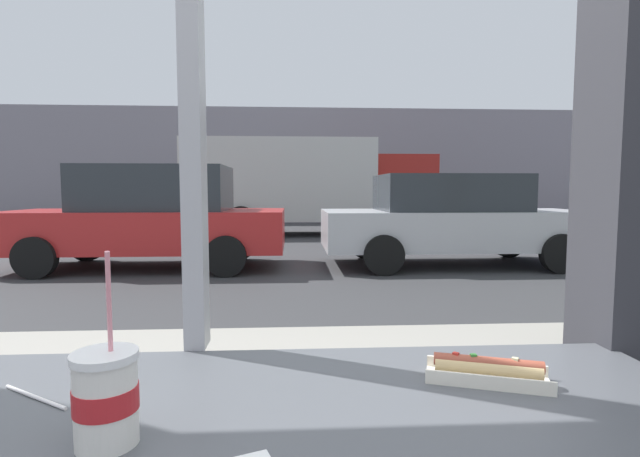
{
  "coord_description": "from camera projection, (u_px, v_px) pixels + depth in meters",
  "views": [
    {
      "loc": [
        0.24,
        -1.08,
        1.33
      ],
      "look_at": [
        0.47,
        2.93,
        1.0
      ],
      "focal_mm": 26.33,
      "sensor_mm": 36.0,
      "label": 1
    }
  ],
  "objects": [
    {
      "name": "hotdog_tray_far",
      "position": [
        487.0,
        370.0,
        0.95
      ],
      "size": [
        0.26,
        0.16,
        0.05
      ],
      "color": "silver",
      "rests_on": "window_counter"
    },
    {
      "name": "ground_plane",
      "position": [
        281.0,
        259.0,
        9.13
      ],
      "size": [
        60.0,
        60.0,
        0.0
      ],
      "primitive_type": "plane",
      "color": "#38383A"
    },
    {
      "name": "loose_straw",
      "position": [
        35.0,
        397.0,
        0.87
      ],
      "size": [
        0.16,
        0.11,
        0.01
      ],
      "primitive_type": "cylinder",
      "rotation": [
        0.0,
        1.57,
        -0.58
      ],
      "color": "white",
      "rests_on": "window_counter"
    },
    {
      "name": "box_truck",
      "position": [
        306.0,
        183.0,
        14.02
      ],
      "size": [
        7.24,
        2.44,
        2.8
      ],
      "color": "beige",
      "rests_on": "ground"
    },
    {
      "name": "pedestrian",
      "position": [
        609.0,
        230.0,
        3.29
      ],
      "size": [
        0.32,
        0.32,
        1.63
      ],
      "color": "#221A36",
      "rests_on": "sidewalk_strip"
    },
    {
      "name": "building_facade_far",
      "position": [
        287.0,
        166.0,
        19.65
      ],
      "size": [
        28.0,
        1.2,
        4.68
      ],
      "primitive_type": "cube",
      "color": "gray",
      "rests_on": "ground"
    },
    {
      "name": "sidewalk_strip",
      "position": [
        253.0,
        407.0,
        2.75
      ],
      "size": [
        16.0,
        2.8,
        0.12
      ],
      "primitive_type": "cube",
      "color": "#9E998E",
      "rests_on": "ground"
    },
    {
      "name": "parked_car_silver",
      "position": [
        452.0,
        219.0,
        8.28
      ],
      "size": [
        4.61,
        2.01,
        1.6
      ],
      "color": "#BCBCC1",
      "rests_on": "ground"
    },
    {
      "name": "parked_car_red",
      "position": [
        151.0,
        217.0,
        7.98
      ],
      "size": [
        4.59,
        1.99,
        1.74
      ],
      "color": "red",
      "rests_on": "ground"
    },
    {
      "name": "soda_cup_right",
      "position": [
        106.0,
        397.0,
        0.71
      ],
      "size": [
        0.1,
        0.1,
        0.3
      ],
      "color": "silver",
      "rests_on": "window_counter"
    }
  ]
}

